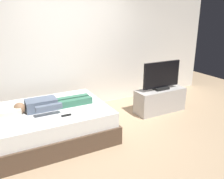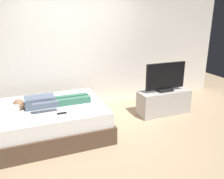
# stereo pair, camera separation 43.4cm
# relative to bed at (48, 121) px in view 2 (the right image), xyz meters

# --- Properties ---
(ground_plane) EXTENTS (10.00, 10.00, 0.00)m
(ground_plane) POSITION_rel_bed_xyz_m (0.82, -0.39, -0.26)
(ground_plane) COLOR tan
(back_wall) EXTENTS (6.40, 0.10, 2.80)m
(back_wall) POSITION_rel_bed_xyz_m (1.22, 1.15, 1.14)
(back_wall) COLOR silver
(back_wall) RESTS_ON ground
(bed) EXTENTS (1.96, 1.48, 0.54)m
(bed) POSITION_rel_bed_xyz_m (0.00, 0.00, 0.00)
(bed) COLOR brown
(bed) RESTS_ON ground
(pillow) EXTENTS (0.48, 0.34, 0.12)m
(pillow) POSITION_rel_bed_xyz_m (-0.66, 0.00, 0.34)
(pillow) COLOR silver
(pillow) RESTS_ON bed
(person) EXTENTS (1.26, 0.46, 0.18)m
(person) POSITION_rel_bed_xyz_m (0.03, -0.00, 0.36)
(person) COLOR slate
(person) RESTS_ON bed
(remote) EXTENTS (0.15, 0.04, 0.02)m
(remote) POSITION_rel_bed_xyz_m (0.18, -0.41, 0.29)
(remote) COLOR black
(remote) RESTS_ON bed
(tv_stand) EXTENTS (1.10, 0.40, 0.50)m
(tv_stand) POSITION_rel_bed_xyz_m (2.37, 0.05, -0.01)
(tv_stand) COLOR #B7B2AD
(tv_stand) RESTS_ON ground
(tv) EXTENTS (0.88, 0.20, 0.59)m
(tv) POSITION_rel_bed_xyz_m (2.37, 0.05, 0.52)
(tv) COLOR black
(tv) RESTS_ON tv_stand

